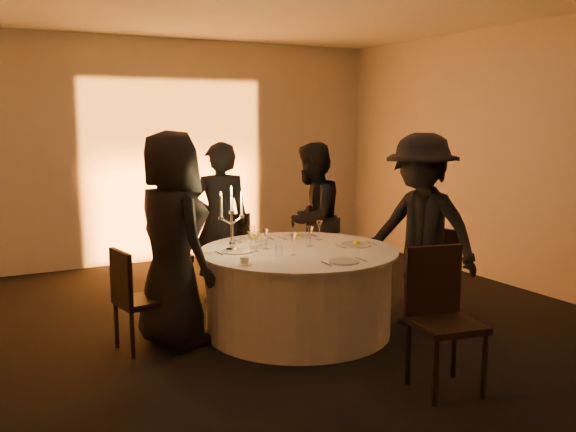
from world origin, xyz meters
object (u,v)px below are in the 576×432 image
chair_front (441,310)px  guest_left (172,239)px  guest_back_left (220,224)px  coffee_cup (245,261)px  chair_back_left (229,250)px  candelabra (232,228)px  chair_left (133,295)px  chair_back_right (308,241)px  guest_right (421,231)px  guest_back_right (312,219)px  chair_right (436,268)px  banquet_table (298,291)px

chair_front → guest_left: (-1.42, 1.78, 0.34)m
guest_back_left → coffee_cup: (-0.41, -1.52, -0.05)m
chair_back_left → candelabra: candelabra is taller
candelabra → chair_left: bearing=-178.4°
coffee_cup → guest_left: bearing=128.2°
chair_back_right → guest_right: 1.63m
coffee_cup → candelabra: candelabra is taller
guest_back_right → candelabra: bearing=-3.1°
chair_left → chair_back_right: bearing=-75.3°
chair_left → chair_right: size_ratio=1.00×
chair_right → chair_front: size_ratio=0.85×
chair_back_left → coffee_cup: bearing=75.7°
guest_left → guest_right: size_ratio=1.02×
guest_back_left → guest_right: 2.09m
chair_back_left → guest_right: (1.21, -1.73, 0.38)m
chair_left → guest_back_left: (1.19, 0.99, 0.36)m
chair_back_left → guest_right: size_ratio=0.51×
guest_right → banquet_table: bearing=-127.1°
guest_right → coffee_cup: 1.78m
guest_back_right → guest_left: bearing=-11.4°
guest_left → guest_right: 2.29m
chair_front → guest_back_left: (-0.59, 2.75, 0.27)m
chair_right → guest_back_right: guest_back_right is taller
chair_back_left → chair_back_right: bearing=174.2°
chair_back_left → guest_right: bearing=129.3°
candelabra → guest_back_left: bearing=74.0°
chair_back_right → chair_front: size_ratio=0.97×
chair_left → guest_back_right: guest_back_right is taller
coffee_cup → chair_right: bearing=2.1°
candelabra → guest_left: bearing=-179.3°
chair_back_left → candelabra: bearing=73.0°
chair_back_left → chair_left: bearing=44.8°
chair_front → guest_back_left: size_ratio=0.60×
guest_left → candelabra: guest_left is taller
banquet_table → coffee_cup: size_ratio=16.36×
guest_back_right → candelabra: guest_back_right is taller
banquet_table → candelabra: bearing=156.9°
guest_right → candelabra: size_ratio=3.09×
chair_back_right → guest_back_right: (-0.03, -0.13, 0.28)m
chair_left → candelabra: (0.91, 0.03, 0.48)m
guest_left → guest_right: bearing=-116.7°
guest_back_right → coffee_cup: bearing=8.4°
guest_back_left → banquet_table: bearing=115.4°
banquet_table → chair_right: chair_right is taller
guest_left → guest_right: (2.21, -0.60, -0.02)m
chair_left → candelabra: bearing=-97.4°
guest_left → guest_back_right: size_ratio=1.10×
chair_back_right → candelabra: bearing=5.1°
chair_right → guest_left: 2.60m
chair_back_left → chair_back_right: chair_back_right is taller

